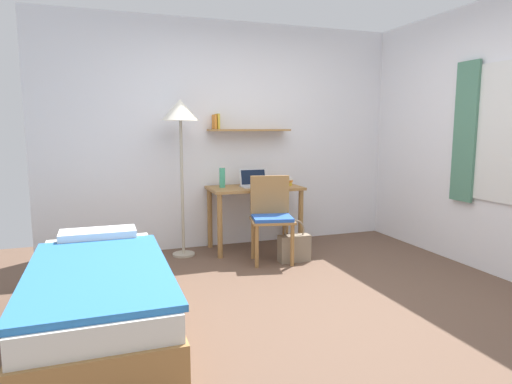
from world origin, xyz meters
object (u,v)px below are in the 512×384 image
(water_bottle, at_px, (222,178))
(book_stack, at_px, (282,181))
(handbag, at_px, (294,247))
(desk_chair, at_px, (271,214))
(laptop, at_px, (254,182))
(desk, at_px, (255,198))
(standing_lamp, at_px, (180,119))
(bed, at_px, (100,296))

(water_bottle, distance_m, book_stack, 0.73)
(book_stack, relative_size, handbag, 0.53)
(desk_chair, xyz_separation_m, laptop, (-0.01, 0.51, 0.28))
(laptop, bearing_deg, desk, -82.32)
(book_stack, bearing_deg, standing_lamp, -177.71)
(bed, relative_size, book_stack, 8.42)
(book_stack, bearing_deg, handbag, -101.14)
(desk, height_order, laptop, laptop)
(bed, relative_size, desk, 1.89)
(desk, bearing_deg, water_bottle, 170.64)
(handbag, bearing_deg, book_stack, 78.86)
(water_bottle, bearing_deg, standing_lamp, -172.68)
(bed, xyz_separation_m, laptop, (1.70, 1.61, 0.54))
(laptop, bearing_deg, bed, -136.57)
(desk_chair, distance_m, laptop, 0.58)
(water_bottle, bearing_deg, desk_chair, -56.33)
(standing_lamp, xyz_separation_m, laptop, (0.83, 0.01, -0.71))
(desk, xyz_separation_m, laptop, (-0.00, 0.01, 0.19))
(book_stack, height_order, handbag, book_stack)
(laptop, bearing_deg, desk_chair, -88.84)
(bed, bearing_deg, water_bottle, 51.21)
(bed, relative_size, water_bottle, 8.95)
(laptop, distance_m, book_stack, 0.36)
(bed, distance_m, desk_chair, 2.05)
(desk, distance_m, book_stack, 0.40)
(bed, bearing_deg, laptop, 43.43)
(bed, relative_size, laptop, 6.06)
(desk_chair, relative_size, water_bottle, 4.05)
(handbag, bearing_deg, water_bottle, 131.58)
(standing_lamp, xyz_separation_m, book_stack, (1.19, 0.05, -0.71))
(bed, height_order, handbag, bed)
(bed, relative_size, desk_chair, 2.21)
(bed, xyz_separation_m, water_bottle, (1.33, 1.66, 0.60))
(standing_lamp, height_order, book_stack, standing_lamp)
(desk, relative_size, handbag, 2.34)
(desk_chair, distance_m, handbag, 0.42)
(water_bottle, bearing_deg, laptop, -8.12)
(desk_chair, distance_m, standing_lamp, 1.39)
(desk, distance_m, water_bottle, 0.45)
(desk, distance_m, desk_chair, 0.51)
(desk, height_order, handbag, desk)
(laptop, xyz_separation_m, book_stack, (0.36, 0.04, -0.01))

